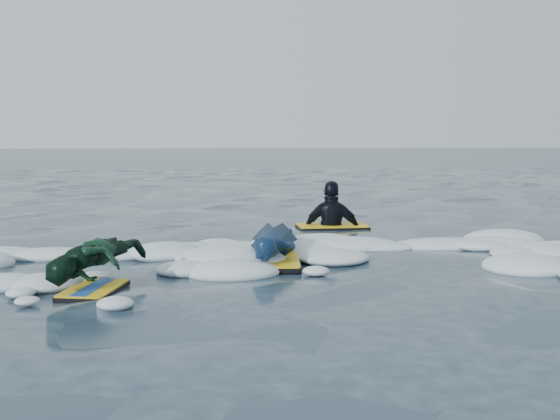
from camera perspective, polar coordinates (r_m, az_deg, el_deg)
The scene contains 5 objects.
ground at distance 7.09m, azimuth -3.98°, elevation -5.66°, with size 120.00×120.00×0.00m, color #182739.
foam_band at distance 8.10m, azimuth -4.09°, elevation -4.15°, with size 12.00×3.10×0.30m, color white, non-canonical shape.
prone_woman_unit at distance 7.99m, azimuth -0.55°, elevation -2.82°, with size 0.81×1.59×0.39m.
prone_child_unit at distance 6.81m, azimuth -14.69°, elevation -4.28°, with size 1.06×1.34×0.47m.
waiting_rider_unit at distance 10.66m, azimuth 4.26°, elevation -1.88°, with size 1.09×0.63×1.59m.
Camera 1 is at (-0.10, -6.93, 1.47)m, focal length 45.00 mm.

